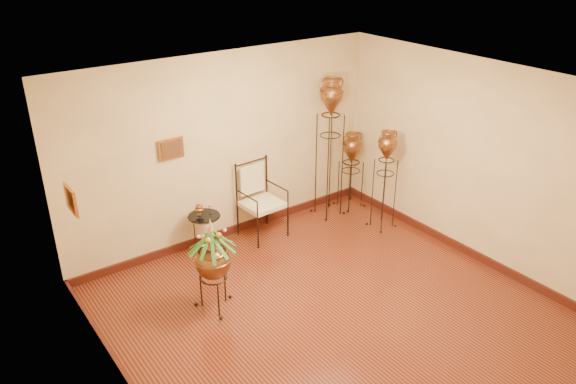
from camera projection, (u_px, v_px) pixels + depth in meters
ground at (334, 315)px, 6.86m from camera, size 5.00×5.00×0.00m
room_shell at (338, 187)px, 6.12m from camera, size 5.02×5.02×2.81m
amphora_tall at (330, 147)px, 8.82m from camera, size 0.49×0.49×2.28m
amphora_mid at (385, 179)px, 8.57m from camera, size 0.39×0.39×1.60m
amphora_short at (351, 170)px, 9.29m from camera, size 0.48×0.48×1.32m
planter_urn at (213, 258)px, 6.70m from camera, size 0.75×0.75×1.28m
armchair at (262, 201)px, 8.39m from camera, size 0.69×0.64×1.16m
side_table at (205, 234)px, 7.98m from camera, size 0.44×0.44×0.82m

